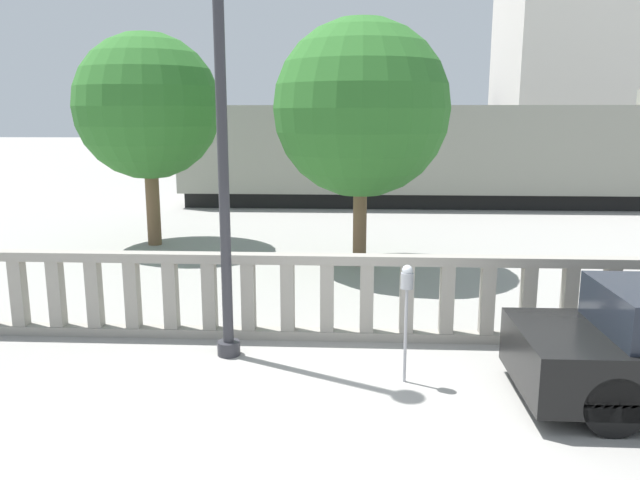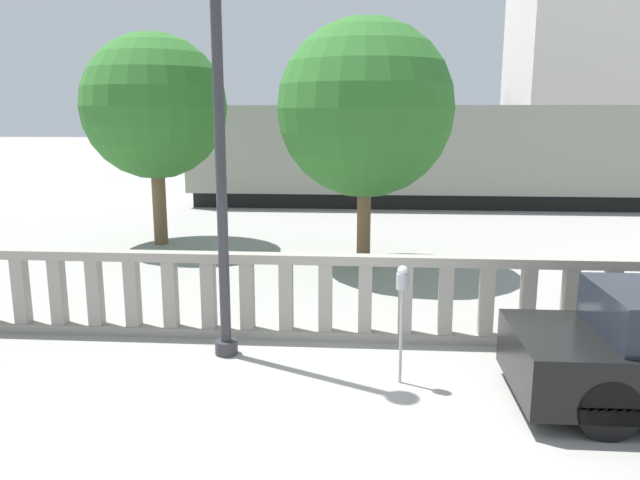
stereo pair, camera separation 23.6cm
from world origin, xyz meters
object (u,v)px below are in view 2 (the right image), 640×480
Objects in this scene: train_near at (466,154)px; tree_right at (365,109)px; tree_left at (154,107)px; parking_meter at (402,290)px; lamppost at (218,74)px; train_far at (422,143)px.

tree_right reaches higher than train_near.
parking_meter is at bearing -54.53° from tree_left.
lamppost reaches higher than train_near.
lamppost is 3.69m from parking_meter.
train_far is (-0.45, 13.51, -0.23)m from train_near.
tree_right is (-0.52, 6.26, 2.25)m from parking_meter.
train_near is at bearing 78.73° from parking_meter.
parking_meter is 0.06× the size of train_far.
tree_left is at bearing -140.20° from train_near.
tree_right is at bearing 94.73° from parking_meter.
tree_right reaches higher than parking_meter.
parking_meter is 29.33m from train_far.
tree_right is at bearing -111.12° from train_near.
lamppost reaches higher than tree_right.
train_near is at bearing 69.55° from lamppost.
train_near is at bearing 68.88° from tree_right.
lamppost reaches higher than parking_meter.
tree_right is (5.33, -1.96, -0.06)m from tree_left.
parking_meter is 16.02m from train_near.
tree_left is (-8.53, -20.99, 1.84)m from train_far.
train_near reaches higher than train_far.
train_far reaches higher than parking_meter.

